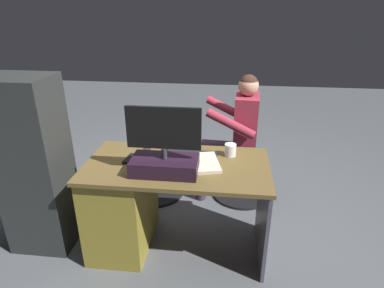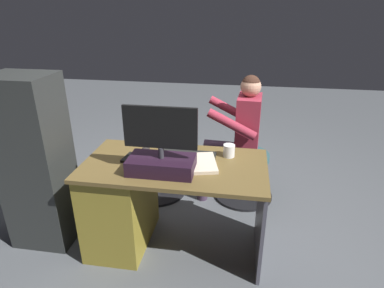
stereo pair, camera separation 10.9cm
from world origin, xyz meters
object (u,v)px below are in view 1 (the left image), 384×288
Objects in this scene: cup at (230,150)px; visitor_chair at (243,171)px; desk at (135,201)px; keyboard at (188,155)px; teddy_bear at (153,133)px; computer_mouse at (146,150)px; person at (235,129)px; tv_remote at (129,159)px; office_chair_teddy at (154,170)px; monitor at (164,156)px.

visitor_chair is at bearing -102.29° from cup.
desk is at bearing 43.91° from visitor_chair.
teddy_bear is at bearing -56.25° from keyboard.
person is (-0.67, -0.63, -0.05)m from computer_mouse.
cup is 0.73m from tv_remote.
office_chair_teddy is at bearing -38.08° from cup.
computer_mouse is at bearing 40.07° from visitor_chair.
keyboard is 0.74× the size of office_chair_teddy.
cup is 0.08× the size of person.
cup reaches higher than desk.
monitor is 0.31m from keyboard.
teddy_bear is at bearing 3.05° from visitor_chair.
desk is at bearing -25.57° from monitor.
keyboard is at bearing 56.74° from visitor_chair.
monitor is 0.35m from tv_remote.
person is at bearing -136.58° from computer_mouse.
keyboard is (-0.39, -0.13, 0.34)m from desk.
keyboard is 4.63× the size of cup.
keyboard is 0.75m from person.
tv_remote is at bearing 12.00° from cup.
office_chair_teddy is 1.02× the size of visitor_chair.
person reaches higher than computer_mouse.
computer_mouse is at bearing -113.91° from desk.
cup reaches higher than computer_mouse.
cup is (-0.43, -0.31, -0.07)m from monitor.
monitor is 0.95m from teddy_bear.
computer_mouse reaches higher than office_chair_teddy.
cup is at bearing 77.71° from visitor_chair.
monitor is at bearing 124.26° from computer_mouse.
tv_remote is at bearing -50.74° from desk.
office_chair_teddy is at bearing -55.68° from keyboard.
computer_mouse is 0.62m from cup.
visitor_chair is at bearing -130.16° from tv_remote.
monitor is 0.53m from cup.
cup is (-0.69, -0.18, 0.38)m from desk.
tv_remote is 0.73m from teddy_bear.
monitor is (-0.27, 0.13, 0.45)m from desk.
monitor reaches higher than office_chair_teddy.
desk is 0.54m from keyboard.
keyboard is 0.87m from office_chair_teddy.
computer_mouse is 0.76m from office_chair_teddy.
visitor_chair is (-0.56, -0.93, -0.57)m from monitor.
computer_mouse is 0.17× the size of visitor_chair.
desk is 3.37× the size of teddy_bear.
visitor_chair is (-0.76, -0.64, -0.47)m from computer_mouse.
office_chair_teddy is 0.38m from teddy_bear.
monitor is at bearing 108.29° from teddy_bear.
desk reaches higher than office_chair_teddy.
monitor is 0.86× the size of visitor_chair.
cup is (-0.30, -0.05, 0.04)m from keyboard.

